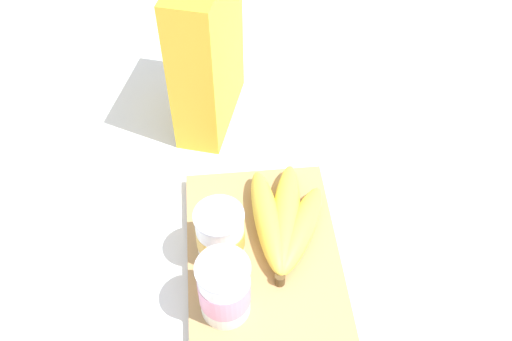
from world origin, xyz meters
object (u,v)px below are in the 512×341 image
(yogurt_cup_front, at_px, (224,289))
(banana_bunch, at_px, (283,222))
(cereal_box, at_px, (207,52))
(cutting_board, at_px, (264,258))
(yogurt_cup_back, at_px, (220,235))

(yogurt_cup_front, bearing_deg, banana_bunch, -37.79)
(cereal_box, relative_size, banana_bunch, 1.34)
(cutting_board, height_order, banana_bunch, banana_bunch)
(cutting_board, height_order, yogurt_cup_back, yogurt_cup_back)
(cereal_box, distance_m, yogurt_cup_back, 0.31)
(yogurt_cup_back, distance_m, banana_bunch, 0.10)
(yogurt_cup_back, height_order, banana_bunch, yogurt_cup_back)
(banana_bunch, bearing_deg, cereal_box, 18.26)
(cutting_board, distance_m, cereal_box, 0.33)
(cereal_box, height_order, banana_bunch, cereal_box)
(cutting_board, relative_size, yogurt_cup_front, 3.12)
(cereal_box, xyz_separation_m, banana_bunch, (-0.27, -0.09, -0.09))
(cereal_box, bearing_deg, cutting_board, -151.79)
(yogurt_cup_front, distance_m, banana_bunch, 0.14)
(yogurt_cup_front, relative_size, yogurt_cup_back, 1.10)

